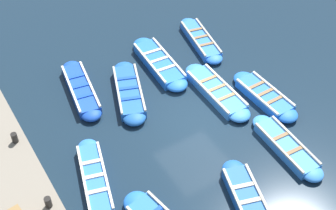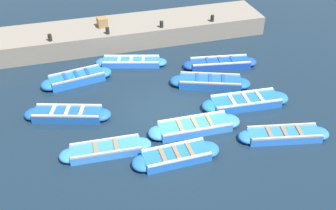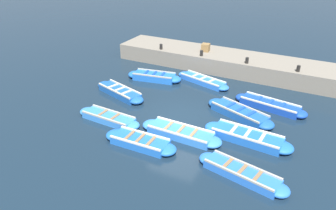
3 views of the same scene
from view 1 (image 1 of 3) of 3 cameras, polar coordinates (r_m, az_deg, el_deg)
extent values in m
plane|color=#162838|center=(17.31, 3.61, -1.69)|extent=(120.00, 120.00, 0.00)
cube|color=blue|center=(18.30, 11.67, 1.07)|extent=(0.96, 2.41, 0.33)
ellipsoid|color=blue|center=(17.74, 14.22, -1.13)|extent=(0.86, 0.89, 0.33)
ellipsoid|color=blue|center=(18.92, 9.28, 3.13)|extent=(0.86, 0.89, 0.33)
cube|color=silver|center=(18.41, 12.72, 2.00)|extent=(0.13, 2.35, 0.07)
cube|color=silver|center=(17.94, 10.78, 1.05)|extent=(0.13, 2.35, 0.07)
cube|color=olive|center=(17.93, 12.83, 0.58)|extent=(0.81, 0.16, 0.04)
cube|color=olive|center=(18.18, 11.75, 1.50)|extent=(0.81, 0.16, 0.04)
cube|color=olive|center=(18.44, 10.71, 2.39)|extent=(0.81, 0.16, 0.04)
cube|color=#1E59AD|center=(14.88, 9.91, -11.85)|extent=(1.64, 2.89, 0.34)
ellipsoid|color=#1E59AD|center=(15.62, 8.03, -7.85)|extent=(0.99, 1.00, 0.34)
cube|color=beige|center=(14.84, 11.40, -11.04)|extent=(0.89, 2.61, 0.07)
cube|color=beige|center=(14.60, 8.58, -11.75)|extent=(0.89, 2.61, 0.07)
cube|color=beige|center=(14.73, 10.00, -11.43)|extent=(0.75, 0.36, 0.04)
cube|color=beige|center=(15.03, 9.16, -9.68)|extent=(0.75, 0.36, 0.04)
cube|color=#3884E0|center=(18.22, 5.91, 1.65)|extent=(1.00, 2.88, 0.33)
ellipsoid|color=#3884E0|center=(17.43, 8.60, -1.06)|extent=(0.88, 0.91, 0.33)
ellipsoid|color=#3884E0|center=(19.09, 3.45, 4.12)|extent=(0.88, 0.91, 0.33)
cube|color=silver|center=(18.30, 7.06, 2.57)|extent=(0.14, 2.80, 0.07)
cube|color=silver|center=(17.89, 4.83, 1.65)|extent=(0.14, 2.80, 0.07)
cube|color=#9E7A51|center=(17.75, 7.08, 0.96)|extent=(0.83, 0.16, 0.04)
cube|color=#9E7A51|center=(18.10, 5.96, 2.08)|extent=(0.83, 0.16, 0.04)
cube|color=#9E7A51|center=(18.46, 4.88, 3.16)|extent=(0.83, 0.16, 0.04)
cube|color=blue|center=(20.83, 3.99, 7.90)|extent=(1.34, 2.88, 0.31)
ellipsoid|color=blue|center=(19.83, 5.59, 5.69)|extent=(0.88, 0.90, 0.31)
ellipsoid|color=blue|center=(21.87, 2.52, 9.89)|extent=(0.88, 0.90, 0.31)
cube|color=#B2AD9E|center=(20.85, 4.94, 8.52)|extent=(0.62, 2.68, 0.07)
cube|color=#B2AD9E|center=(20.59, 3.07, 8.13)|extent=(0.62, 2.68, 0.07)
cube|color=olive|center=(20.30, 4.68, 7.38)|extent=(0.72, 0.28, 0.04)
cube|color=olive|center=(20.73, 4.01, 8.29)|extent=(0.72, 0.28, 0.04)
cube|color=olive|center=(21.17, 3.37, 9.16)|extent=(0.72, 0.28, 0.04)
cube|color=blue|center=(15.45, -8.90, -8.93)|extent=(1.52, 2.94, 0.29)
ellipsoid|color=blue|center=(16.36, -9.73, -5.10)|extent=(0.88, 0.90, 0.29)
cube|color=silver|center=(15.32, -7.70, -8.26)|extent=(0.84, 2.70, 0.07)
cube|color=silver|center=(15.30, -10.26, -8.76)|extent=(0.84, 2.70, 0.07)
cube|color=beige|center=(14.95, -8.58, -10.32)|extent=(0.69, 0.32, 0.04)
cube|color=beige|center=(15.32, -8.97, -8.55)|extent=(0.69, 0.32, 0.04)
cube|color=beige|center=(15.70, -9.34, -6.87)|extent=(0.69, 0.32, 0.04)
ellipsoid|color=blue|center=(14.70, -3.78, -11.83)|extent=(0.98, 1.00, 0.39)
cube|color=blue|center=(19.44, -1.09, 5.10)|extent=(1.17, 2.99, 0.36)
ellipsoid|color=blue|center=(18.44, 1.00, 2.59)|extent=(0.96, 0.99, 0.36)
ellipsoid|color=blue|center=(20.49, -2.99, 7.35)|extent=(0.96, 0.99, 0.36)
cube|color=silver|center=(19.47, 0.08, 5.98)|extent=(0.28, 2.87, 0.07)
cube|color=silver|center=(19.15, -2.29, 5.20)|extent=(0.28, 2.87, 0.07)
cube|color=beige|center=(18.88, -0.23, 4.53)|extent=(0.87, 0.20, 0.04)
cube|color=beige|center=(19.32, -1.10, 5.56)|extent=(0.87, 0.20, 0.04)
cube|color=beige|center=(19.76, -1.93, 6.54)|extent=(0.87, 0.20, 0.04)
cube|color=#1947B7|center=(18.52, -10.56, 1.87)|extent=(1.30, 3.02, 0.34)
ellipsoid|color=#1947B7|center=(17.45, -9.34, -1.08)|extent=(0.88, 0.90, 0.34)
ellipsoid|color=#1947B7|center=(19.63, -11.65, 4.48)|extent=(0.88, 0.90, 0.34)
cube|color=silver|center=(18.43, -9.52, 2.64)|extent=(0.55, 2.84, 0.07)
cube|color=silver|center=(18.34, -11.77, 2.03)|extent=(0.55, 2.84, 0.07)
cube|color=#1947B7|center=(17.93, -10.13, 1.10)|extent=(0.74, 0.26, 0.04)
cube|color=#1947B7|center=(18.39, -10.64, 2.30)|extent=(0.74, 0.26, 0.04)
cube|color=#1947B7|center=(18.87, -11.11, 3.45)|extent=(0.74, 0.26, 0.04)
cube|color=#1E59AD|center=(18.14, -4.78, 1.61)|extent=(1.87, 2.96, 0.36)
ellipsoid|color=#1E59AD|center=(17.13, -4.14, -1.48)|extent=(1.12, 1.14, 0.36)
ellipsoid|color=#1E59AD|center=(19.21, -5.36, 4.36)|extent=(1.12, 1.14, 0.36)
cube|color=#B2AD9E|center=(18.03, -3.48, 2.30)|extent=(1.05, 2.61, 0.07)
cube|color=#B2AD9E|center=(17.98, -6.17, 1.93)|extent=(1.05, 2.61, 0.07)
cube|color=#1947B7|center=(17.57, -4.55, 0.81)|extent=(0.82, 0.42, 0.04)
cube|color=#1947B7|center=(18.01, -4.82, 2.08)|extent=(0.82, 0.42, 0.04)
cube|color=#1947B7|center=(18.46, -5.07, 3.29)|extent=(0.82, 0.42, 0.04)
cube|color=#3884E0|center=(16.64, 14.22, -4.96)|extent=(0.94, 2.63, 0.31)
ellipsoid|color=#3884E0|center=(16.11, 17.15, -7.93)|extent=(0.79, 0.81, 0.31)
ellipsoid|color=#3884E0|center=(17.25, 11.51, -2.18)|extent=(0.79, 0.81, 0.31)
cube|color=#B2AD9E|center=(16.70, 15.29, -4.05)|extent=(0.21, 2.55, 0.07)
cube|color=#B2AD9E|center=(16.31, 13.35, -5.02)|extent=(0.21, 2.55, 0.07)
cube|color=olive|center=(16.36, 15.14, -5.39)|extent=(0.72, 0.18, 0.04)
cube|color=olive|center=(16.68, 13.53, -3.76)|extent=(0.72, 0.18, 0.04)
cube|color=gray|center=(15.27, -19.62, -10.50)|extent=(2.80, 14.86, 1.03)
cylinder|color=black|center=(13.88, -14.40, -11.41)|extent=(0.20, 0.20, 0.35)
cylinder|color=black|center=(15.78, -18.20, -3.82)|extent=(0.20, 0.20, 0.35)
camera|label=2|loc=(21.08, 46.47, 25.51)|focal=42.00mm
camera|label=3|loc=(25.42, 22.81, 30.74)|focal=35.00mm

